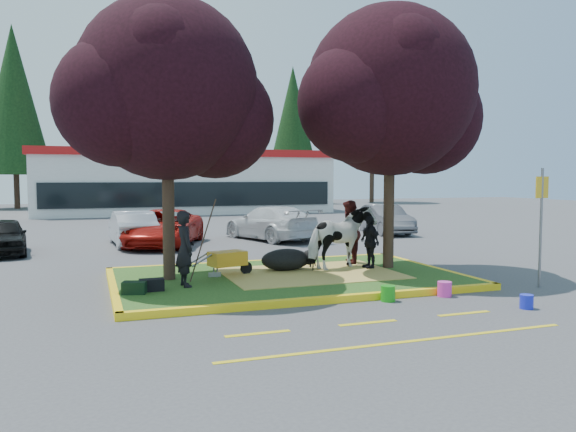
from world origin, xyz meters
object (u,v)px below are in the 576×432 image
object	(u,v)px
sign_post	(541,213)
bucket_green	(388,293)
cow	(341,238)
car_silver	(132,228)
wheelbarrow	(228,259)
bucket_pink	(445,289)
handler	(185,249)
car_black	(3,236)
calf	(286,260)
bucket_blue	(526,302)

from	to	relation	value
sign_post	bucket_green	distance (m)	4.30
cow	car_silver	world-z (taller)	cow
wheelbarrow	bucket_pink	distance (m)	5.12
sign_post	car_silver	bearing A→B (deg)	119.71
handler	cow	bearing A→B (deg)	-84.23
sign_post	car_black	world-z (taller)	sign_post
handler	bucket_green	world-z (taller)	handler
bucket_green	cow	bearing A→B (deg)	82.50
wheelbarrow	car_silver	size ratio (longest dim) A/B	0.39
sign_post	car_black	bearing A→B (deg)	134.12
cow	wheelbarrow	distance (m)	3.02
calf	bucket_green	bearing A→B (deg)	-63.00
wheelbarrow	bucket_blue	world-z (taller)	wheelbarrow
calf	wheelbarrow	distance (m)	1.57
car_black	sign_post	bearing A→B (deg)	-45.28
bucket_blue	car_silver	world-z (taller)	car_silver
wheelbarrow	bucket_pink	bearing A→B (deg)	-56.03
car_silver	bucket_blue	bearing A→B (deg)	112.48
wheelbarrow	sign_post	distance (m)	7.39
wheelbarrow	car_black	bearing A→B (deg)	112.91
handler	wheelbarrow	distance (m)	1.65
cow	sign_post	size ratio (longest dim) A/B	0.70
wheelbarrow	car_silver	xyz separation A→B (m)	(-1.68, 8.19, 0.09)
calf	sign_post	world-z (taller)	sign_post
cow	calf	world-z (taller)	cow
car_black	bucket_green	bearing A→B (deg)	-56.62
handler	car_black	distance (m)	9.39
wheelbarrow	bucket_green	distance (m)	4.16
bucket_green	car_silver	distance (m)	12.22
handler	sign_post	bearing A→B (deg)	-112.37
wheelbarrow	car_black	distance (m)	9.20
bucket_blue	car_black	bearing A→B (deg)	131.92
calf	bucket_blue	size ratio (longest dim) A/B	4.73
cow	wheelbarrow	world-z (taller)	cow
bucket_pink	bucket_blue	size ratio (longest dim) A/B	1.17
bucket_blue	wheelbarrow	bearing A→B (deg)	135.32
cow	handler	size ratio (longest dim) A/B	1.17
bucket_green	bucket_blue	xyz separation A→B (m)	(2.20, -1.47, -0.02)
sign_post	bucket_green	xyz separation A→B (m)	(-4.00, -0.10, -1.55)
bucket_green	bucket_blue	world-z (taller)	bucket_green
cow	car_silver	xyz separation A→B (m)	(-4.67, 8.27, -0.32)
sign_post	cow	bearing A→B (deg)	133.07
calf	bucket_pink	xyz separation A→B (m)	(2.38, -3.42, -0.27)
calf	handler	distance (m)	3.06
sign_post	bucket_green	world-z (taller)	sign_post
cow	bucket_blue	size ratio (longest dim) A/B	7.05
calf	wheelbarrow	size ratio (longest dim) A/B	0.84
wheelbarrow	bucket_green	size ratio (longest dim) A/B	4.82
wheelbarrow	car_silver	bearing A→B (deg)	85.04
bucket_blue	car_silver	distance (m)	14.44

